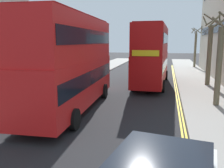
% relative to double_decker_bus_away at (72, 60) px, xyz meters
% --- Properties ---
extents(sidewalk_right, '(4.00, 80.00, 0.14)m').
position_rel_double_decker_bus_away_xyz_m(sidewalk_right, '(8.60, 4.38, -2.96)').
color(sidewalk_right, '#9E9991').
rests_on(sidewalk_right, ground).
extents(sidewalk_left, '(4.00, 80.00, 0.14)m').
position_rel_double_decker_bus_away_xyz_m(sidewalk_left, '(-4.40, 4.38, -2.96)').
color(sidewalk_left, '#9E9991').
rests_on(sidewalk_left, ground).
extents(kerb_line_outer, '(0.10, 56.00, 0.01)m').
position_rel_double_decker_bus_away_xyz_m(kerb_line_outer, '(6.50, 2.38, -3.03)').
color(kerb_line_outer, yellow).
rests_on(kerb_line_outer, ground).
extents(kerb_line_inner, '(0.10, 56.00, 0.01)m').
position_rel_double_decker_bus_away_xyz_m(kerb_line_inner, '(6.34, 2.38, -3.03)').
color(kerb_line_inner, yellow).
rests_on(kerb_line_inner, ground).
extents(double_decker_bus_away, '(3.14, 10.90, 5.64)m').
position_rel_double_decker_bus_away_xyz_m(double_decker_bus_away, '(0.00, 0.00, 0.00)').
color(double_decker_bus_away, red).
rests_on(double_decker_bus_away, ground).
extents(double_decker_bus_oncoming, '(3.05, 10.88, 5.64)m').
position_rel_double_decker_bus_away_xyz_m(double_decker_bus_oncoming, '(4.15, 9.76, 0.00)').
color(double_decker_bus_oncoming, '#B20F0F').
rests_on(double_decker_bus_oncoming, ground).
extents(street_tree_near, '(1.70, 1.64, 5.86)m').
position_rel_double_decker_bus_away_xyz_m(street_tree_near, '(8.72, 2.58, -0.07)').
color(street_tree_near, '#6B6047').
rests_on(street_tree_near, sidewalk_right).
extents(street_tree_mid, '(1.68, 1.68, 6.43)m').
position_rel_double_decker_bus_away_xyz_m(street_tree_mid, '(9.30, 10.14, 0.10)').
color(street_tree_mid, '#6B6047').
rests_on(street_tree_mid, sidewalk_right).
extents(street_tree_far, '(1.93, 1.97, 6.47)m').
position_rel_double_decker_bus_away_xyz_m(street_tree_far, '(9.86, 27.00, 0.21)').
color(street_tree_far, '#6B6047').
rests_on(street_tree_far, sidewalk_right).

